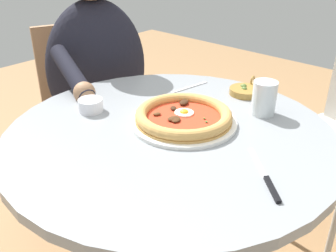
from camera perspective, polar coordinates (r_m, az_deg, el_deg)
dining_table at (r=1.12m, az=0.28°, el=-8.76°), size 0.88×0.88×0.74m
pizza_on_plate at (r=1.05m, az=2.43°, el=1.29°), size 0.29×0.29×0.04m
water_glass at (r=1.13m, az=14.09°, el=3.73°), size 0.07×0.07×0.10m
steak_knife at (r=0.85m, az=14.63°, el=-7.88°), size 0.16×0.15×0.01m
ramekin_capers at (r=1.14m, az=-11.45°, el=3.12°), size 0.07×0.07×0.04m
olive_pan at (r=1.27m, az=11.45°, el=5.18°), size 0.10×0.13×0.04m
fork_utensil at (r=1.30m, az=3.17°, el=5.77°), size 0.04×0.16×0.00m
diner_person at (r=1.63m, az=-9.96°, el=2.08°), size 0.47×0.50×1.17m
cafe_chair_diner at (r=1.77m, az=-11.37°, el=3.35°), size 0.56×0.56×0.85m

